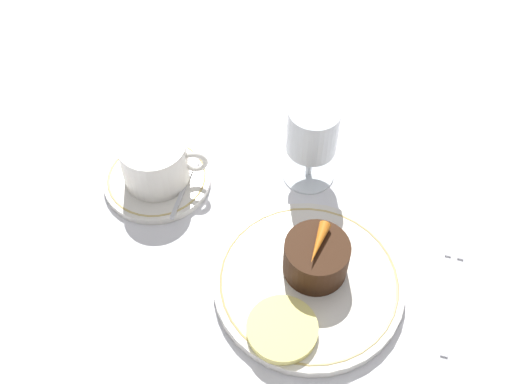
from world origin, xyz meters
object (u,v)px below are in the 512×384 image
(dinner_plate, at_px, (308,282))
(coffee_cup, at_px, (155,161))
(wine_glass, at_px, (312,135))
(dessert_cake, at_px, (316,259))
(fork, at_px, (453,270))

(dinner_plate, distance_m, coffee_cup, 0.25)
(coffee_cup, distance_m, wine_glass, 0.20)
(wine_glass, bearing_deg, dessert_cake, -87.19)
(fork, xyz_separation_m, dessert_cake, (-0.17, -0.02, 0.04))
(fork, bearing_deg, dessert_cake, -174.86)
(coffee_cup, bearing_deg, fork, -17.28)
(dinner_plate, relative_size, fork, 1.24)
(coffee_cup, bearing_deg, dessert_cake, -32.35)
(dessert_cake, bearing_deg, wine_glass, 92.81)
(fork, bearing_deg, wine_glass, 141.03)
(dinner_plate, height_order, fork, dinner_plate)
(dinner_plate, bearing_deg, wine_glass, 90.33)
(coffee_cup, relative_size, fork, 0.63)
(wine_glass, bearing_deg, dinner_plate, -89.67)
(coffee_cup, bearing_deg, dinner_plate, -36.08)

